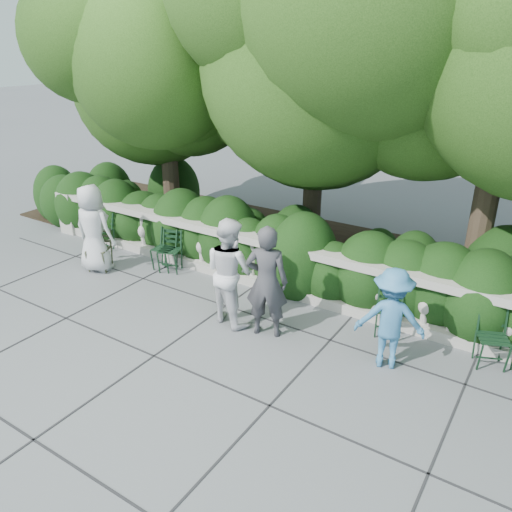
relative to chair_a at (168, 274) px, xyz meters
The scene contains 14 objects.
ground 2.55m from the chair_a, 28.96° to the right, with size 90.00×90.00×0.00m, color #56585E.
balustrade 2.35m from the chair_a, 14.16° to the left, with size 12.00×0.44×1.00m.
shrub_hedge 2.85m from the chair_a, 38.29° to the left, with size 15.00×2.60×1.70m, color black, non-canonical shape.
tree_canopy 5.30m from the chair_a, 33.83° to the left, with size 15.04×6.52×6.78m.
chair_a is the anchor object (origin of this frame).
chair_b 2.09m from the chair_a, behind, with size 0.44×0.48×0.84m, color black, non-canonical shape.
chair_c 0.19m from the chair_a, behind, with size 0.44×0.48×0.84m, color black, non-canonical shape.
chair_d 4.45m from the chair_a, ahead, with size 0.44×0.48×0.84m, color black, non-canonical shape.
chair_f 5.96m from the chair_a, ahead, with size 0.44×0.48×0.84m, color black, non-canonical shape.
chair_weathered 1.42m from the chair_a, 149.23° to the right, with size 0.44×0.48×0.84m, color black, non-canonical shape.
person_businessman 1.71m from the chair_a, 155.65° to the right, with size 0.86×0.56×1.76m, color silver.
person_woman_grey 3.03m from the chair_a, 15.82° to the right, with size 0.66×0.43×1.81m, color #39393D.
person_casual_man 2.39m from the chair_a, 20.30° to the right, with size 0.86×0.67×1.78m, color silver.
person_older_blue 4.75m from the chair_a, ahead, with size 0.97×0.56×1.50m, color teal.
Camera 1 is at (4.11, -5.34, 4.28)m, focal length 35.00 mm.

